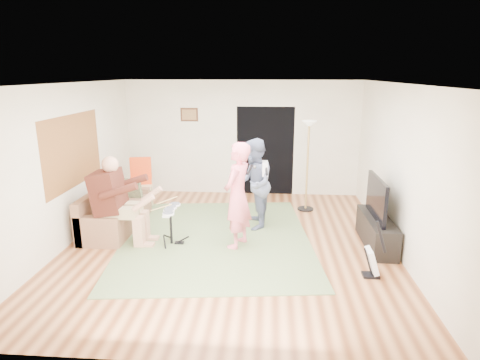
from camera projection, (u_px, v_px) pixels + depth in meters
name	position (u px, v px, depth m)	size (l,w,h in m)	color
floor	(230.00, 243.00, 6.96)	(6.00, 6.00, 0.00)	brown
walls	(229.00, 167.00, 6.61)	(5.50, 6.00, 2.70)	silver
ceiling	(229.00, 83.00, 6.25)	(6.00, 6.00, 0.00)	white
window_blinds	(73.00, 151.00, 6.95)	(2.05, 2.05, 0.00)	#9B6130
doorway	(265.00, 151.00, 9.52)	(2.10, 2.10, 0.00)	black
picture_frame	(189.00, 115.00, 9.43)	(0.42, 0.03, 0.32)	#3F2314
area_rug	(216.00, 238.00, 7.15)	(3.27, 3.89, 0.02)	#5C7245
sofa	(113.00, 215.00, 7.58)	(0.78, 1.90, 0.77)	#875E43
drummer	(121.00, 210.00, 6.83)	(1.00, 0.56, 1.53)	#4B1E15
drum_kit	(171.00, 228.00, 6.85)	(0.36, 0.65, 0.67)	black
singer	(237.00, 196.00, 6.61)	(0.65, 0.43, 1.79)	#F2697D
microphone	(250.00, 170.00, 6.48)	(0.06, 0.06, 0.24)	black
guitarist	(254.00, 184.00, 7.47)	(0.83, 0.64, 1.70)	slate
guitar_held	(265.00, 168.00, 7.38)	(0.12, 0.60, 0.26)	white
guitar_spare	(373.00, 261.00, 5.77)	(0.31, 0.28, 0.86)	black
torchiere_lamp	(308.00, 150.00, 8.31)	(0.34, 0.34, 1.91)	black
dining_chair	(142.00, 191.00, 8.61)	(0.55, 0.57, 1.10)	#CBB784
tv_cabinet	(377.00, 231.00, 6.81)	(0.40, 1.40, 0.50)	black
television	(377.00, 198.00, 6.66)	(0.06, 1.12, 0.69)	black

